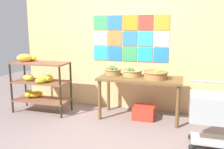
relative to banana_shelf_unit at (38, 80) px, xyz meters
The scene contains 9 objects.
ground 1.91m from the banana_shelf_unit, 31.84° to the right, with size 9.23×9.23×0.00m, color gray.
back_wall_with_art 1.89m from the banana_shelf_unit, 23.88° to the left, with size 4.28×0.07×2.87m.
banana_shelf_unit is the anchor object (origin of this frame).
display_table 1.89m from the banana_shelf_unit, ahead, with size 1.41×0.62×0.73m.
fruit_basket_back_left 1.75m from the banana_shelf_unit, ahead, with size 0.36×0.36×0.15m.
fruit_basket_right 1.42m from the banana_shelf_unit, 11.09° to the left, with size 0.31×0.31×0.17m.
fruit_basket_left 2.17m from the banana_shelf_unit, ahead, with size 0.41×0.41×0.16m.
produce_crate_under_table 2.03m from the banana_shelf_unit, ahead, with size 0.36×0.36×0.22m, color red.
shopping_cart 3.02m from the banana_shelf_unit, 11.71° to the right, with size 0.54×0.47×0.85m.
Camera 1 is at (1.04, -2.93, 1.57)m, focal length 39.36 mm.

